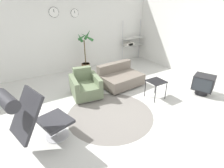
% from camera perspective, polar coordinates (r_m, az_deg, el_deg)
% --- Properties ---
extents(ground_plane, '(12.00, 12.00, 0.00)m').
position_cam_1_polar(ground_plane, '(4.49, -1.55, -6.91)').
color(ground_plane, silver).
extents(wall_back, '(12.00, 0.09, 2.80)m').
position_cam_1_polar(wall_back, '(6.56, -15.21, 15.92)').
color(wall_back, silver).
rests_on(wall_back, ground_plane).
extents(wall_right, '(0.06, 12.00, 2.80)m').
position_cam_1_polar(wall_right, '(6.36, 27.27, 13.75)').
color(wall_right, silver).
rests_on(wall_right, ground_plane).
extents(round_rug, '(2.00, 2.00, 0.01)m').
position_cam_1_polar(round_rug, '(4.16, -0.63, -9.81)').
color(round_rug, slate).
rests_on(round_rug, ground_plane).
extents(lounge_chair, '(1.15, 0.83, 1.21)m').
position_cam_1_polar(lounge_chair, '(3.21, -24.85, -8.83)').
color(lounge_chair, '#BCBCC1').
rests_on(lounge_chair, ground_plane).
extents(armchair_red, '(0.84, 0.92, 0.75)m').
position_cam_1_polar(armchair_red, '(4.84, -8.70, -0.87)').
color(armchair_red, silver).
rests_on(armchair_red, ground_plane).
extents(couch_low, '(1.28, 1.00, 0.65)m').
position_cam_1_polar(couch_low, '(5.43, 2.64, 1.98)').
color(couch_low, black).
rests_on(couch_low, ground_plane).
extents(side_table, '(0.43, 0.43, 0.50)m').
position_cam_1_polar(side_table, '(4.77, 14.24, 0.37)').
color(side_table, black).
rests_on(side_table, ground_plane).
extents(crt_television, '(0.61, 0.65, 0.56)m').
position_cam_1_polar(crt_television, '(5.49, 27.66, 0.03)').
color(crt_television, black).
rests_on(crt_television, ground_plane).
extents(potted_plant, '(0.49, 0.52, 1.53)m').
position_cam_1_polar(potted_plant, '(6.48, -8.64, 8.74)').
color(potted_plant, brown).
rests_on(potted_plant, ground_plane).
extents(shelf_unit, '(0.98, 0.28, 1.68)m').
position_cam_1_polar(shelf_unit, '(7.72, 6.28, 13.16)').
color(shelf_unit, '#BCBCC1').
rests_on(shelf_unit, ground_plane).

